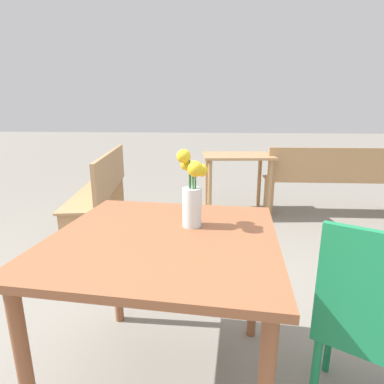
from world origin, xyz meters
TOP-DOWN VIEW (x-y plane):
  - ground_plane at (0.00, 0.00)m, footprint 40.00×40.00m
  - table_front at (0.00, 0.00)m, footprint 0.97×0.95m
  - flower_vase at (0.11, 0.11)m, footprint 0.13×0.15m
  - cafe_chair at (0.80, -0.16)m, footprint 0.54×0.54m
  - bench_near at (1.74, 2.62)m, footprint 1.88×0.42m
  - bench_middle at (-1.01, 1.89)m, footprint 0.64×1.65m
  - table_back at (0.44, 2.60)m, footprint 0.90×0.73m

SIDE VIEW (x-z plane):
  - ground_plane at x=0.00m, z-range 0.00..0.00m
  - bench_middle at x=-1.01m, z-range 0.04..0.89m
  - bench_near at x=1.74m, z-range 0.05..0.90m
  - cafe_chair at x=0.80m, z-range 0.07..0.95m
  - table_back at x=0.44m, z-range 0.24..0.99m
  - table_front at x=0.00m, z-range 0.27..1.02m
  - flower_vase at x=0.11m, z-range 0.72..1.06m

